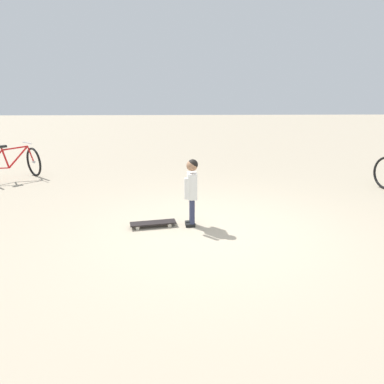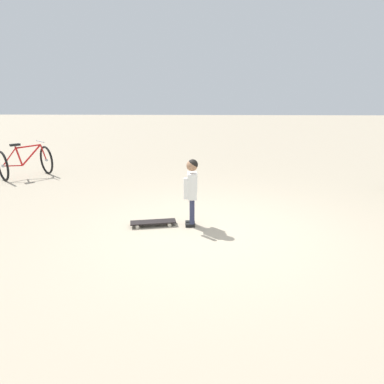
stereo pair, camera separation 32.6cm
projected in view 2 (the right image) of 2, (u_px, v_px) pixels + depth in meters
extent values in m
plane|color=tan|center=(217.00, 234.00, 5.21)|extent=(50.00, 50.00, 0.00)
cylinder|color=#2D3351|center=(192.00, 212.00, 5.42)|extent=(0.08, 0.08, 0.42)
cube|color=black|center=(190.00, 225.00, 5.48)|extent=(0.09, 0.15, 0.05)
cylinder|color=#2D3351|center=(192.00, 210.00, 5.52)|extent=(0.08, 0.08, 0.42)
cube|color=black|center=(190.00, 223.00, 5.58)|extent=(0.09, 0.15, 0.05)
cube|color=white|center=(192.00, 186.00, 5.35)|extent=(0.25, 0.15, 0.40)
cylinder|color=white|center=(186.00, 189.00, 5.20)|extent=(0.06, 0.06, 0.32)
cylinder|color=white|center=(196.00, 183.00, 5.50)|extent=(0.06, 0.06, 0.32)
sphere|color=#9E7051|center=(192.00, 166.00, 5.26)|extent=(0.17, 0.17, 0.17)
sphere|color=black|center=(193.00, 165.00, 5.26)|extent=(0.16, 0.16, 0.16)
cube|color=black|center=(153.00, 222.00, 5.50)|extent=(0.32, 0.73, 0.02)
cube|color=#B7B7BC|center=(137.00, 224.00, 5.47)|extent=(0.11, 0.05, 0.02)
cube|color=#B7B7BC|center=(169.00, 222.00, 5.54)|extent=(0.11, 0.05, 0.02)
cylinder|color=beige|center=(137.00, 227.00, 5.40)|extent=(0.04, 0.06, 0.06)
cylinder|color=beige|center=(137.00, 223.00, 5.54)|extent=(0.04, 0.06, 0.06)
cylinder|color=beige|center=(169.00, 225.00, 5.48)|extent=(0.04, 0.06, 0.06)
cylinder|color=beige|center=(169.00, 221.00, 5.62)|extent=(0.04, 0.06, 0.06)
torus|color=black|center=(46.00, 160.00, 8.80)|extent=(0.52, 0.55, 0.71)
torus|color=black|center=(3.00, 166.00, 8.11)|extent=(0.52, 0.55, 0.71)
cylinder|color=#B7B7BC|center=(46.00, 160.00, 8.80)|extent=(0.08, 0.08, 0.06)
cylinder|color=#B7B7BC|center=(3.00, 166.00, 8.11)|extent=(0.08, 0.08, 0.06)
cylinder|color=red|center=(32.00, 155.00, 8.52)|extent=(0.40, 0.38, 0.48)
cylinder|color=red|center=(28.00, 146.00, 8.43)|extent=(0.45, 0.43, 0.06)
cylinder|color=red|center=(19.00, 156.00, 8.32)|extent=(0.13, 0.12, 0.48)
cylinder|color=red|center=(13.00, 166.00, 8.27)|extent=(0.33, 0.32, 0.08)
cylinder|color=red|center=(9.00, 157.00, 8.17)|extent=(0.27, 0.26, 0.40)
cylinder|color=red|center=(43.00, 152.00, 8.71)|extent=(0.12, 0.11, 0.41)
cube|color=black|center=(15.00, 145.00, 8.21)|extent=(0.23, 0.22, 0.05)
cylinder|color=#B7B7BC|center=(40.00, 141.00, 8.60)|extent=(0.33, 0.35, 0.02)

